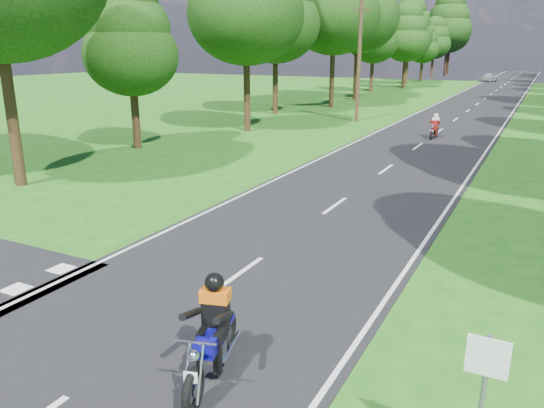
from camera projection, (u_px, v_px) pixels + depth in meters
The scene contains 9 objects.
ground at pixel (188, 311), 10.33m from camera, with size 160.00×160.00×0.00m, color #195814.
main_road at pixel (485, 99), 52.92m from camera, with size 7.00×140.00×0.02m, color black.
road_markings at pixel (481, 100), 51.38m from camera, with size 7.40×140.00×0.01m.
treeline at pixel (518, 16), 58.52m from camera, with size 40.00×115.35×14.78m.
telegraph_pole at pixel (359, 61), 35.66m from camera, with size 1.20×0.26×8.00m.
road_sign at pixel (484, 389), 5.81m from camera, with size 0.45×0.07×2.00m.
rider_near_blue at pixel (211, 330), 7.99m from camera, with size 0.66×1.99×1.66m, color #0F0E9A, non-canonical shape.
rider_far_red at pixel (435, 126), 29.73m from camera, with size 0.55×1.64×1.37m, color #A21C0C, non-canonical shape.
distant_car at pixel (489, 77), 78.71m from camera, with size 1.59×3.95×1.34m, color silver.
Camera 1 is at (5.73, -7.52, 4.94)m, focal length 35.00 mm.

